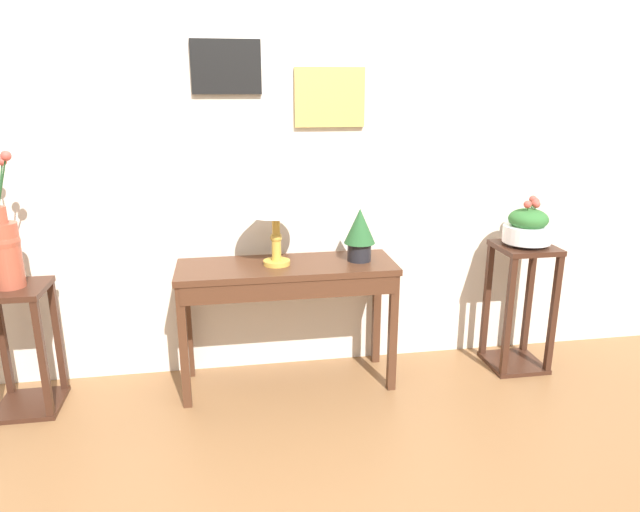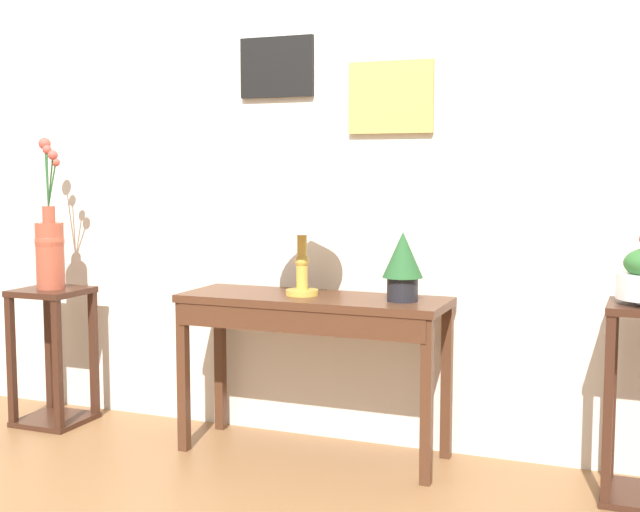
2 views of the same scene
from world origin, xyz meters
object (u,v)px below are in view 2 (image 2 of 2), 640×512
(console_table, at_px, (311,320))
(potted_plant_on_console, at_px, (403,263))
(table_lamp, at_px, (302,215))
(pedestal_stand_left, at_px, (53,356))
(flower_vase_tall_left, at_px, (50,245))

(console_table, distance_m, potted_plant_on_console, 0.49)
(console_table, relative_size, potted_plant_on_console, 4.04)
(table_lamp, distance_m, potted_plant_on_console, 0.50)
(pedestal_stand_left, height_order, flower_vase_tall_left, flower_vase_tall_left)
(potted_plant_on_console, height_order, flower_vase_tall_left, flower_vase_tall_left)
(pedestal_stand_left, xyz_separation_m, flower_vase_tall_left, (-0.00, 0.00, 0.57))
(console_table, distance_m, flower_vase_tall_left, 1.44)
(table_lamp, xyz_separation_m, flower_vase_tall_left, (-1.35, -0.04, -0.17))
(console_table, distance_m, pedestal_stand_left, 1.43)
(console_table, distance_m, table_lamp, 0.46)
(console_table, relative_size, table_lamp, 2.56)
(console_table, height_order, flower_vase_tall_left, flower_vase_tall_left)
(table_lamp, relative_size, potted_plant_on_console, 1.58)
(pedestal_stand_left, bearing_deg, console_table, 0.87)
(console_table, relative_size, flower_vase_tall_left, 1.59)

